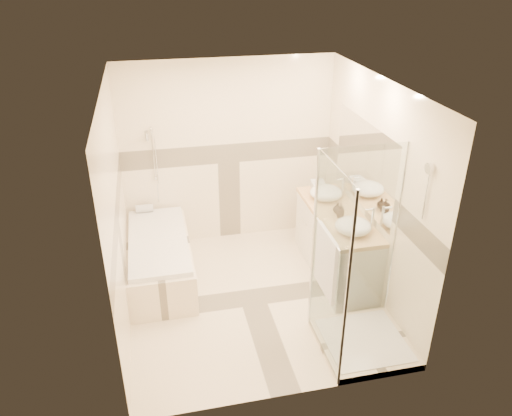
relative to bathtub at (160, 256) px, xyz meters
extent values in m
cube|color=#F4E2C2|center=(1.02, -0.65, -0.31)|extent=(2.80, 3.00, 0.01)
cube|color=white|center=(1.02, -0.65, 2.20)|extent=(2.80, 3.00, 0.01)
cube|color=#FAE7C8|center=(1.02, 0.85, 0.94)|extent=(2.80, 0.01, 2.50)
cube|color=#FAE7C8|center=(1.02, -2.15, 0.94)|extent=(2.80, 0.01, 2.50)
cube|color=#FAE7C8|center=(-0.38, -0.65, 0.94)|extent=(0.01, 3.00, 2.50)
cube|color=#FAE7C8|center=(2.43, -0.65, 0.94)|extent=(0.01, 3.00, 2.50)
cube|color=white|center=(2.41, -0.35, 1.14)|extent=(0.01, 1.60, 1.00)
cylinder|color=silver|center=(0.05, 0.82, 1.04)|extent=(0.02, 0.02, 0.70)
cube|color=#FAE7C8|center=(0.00, 0.00, -0.06)|extent=(0.75, 1.70, 0.50)
cube|color=white|center=(0.00, 0.00, 0.22)|extent=(0.69, 1.60, 0.06)
ellipsoid|color=white|center=(0.00, 0.00, 0.17)|extent=(0.56, 1.40, 0.16)
cube|color=white|center=(2.15, -0.35, 0.09)|extent=(0.55, 1.60, 0.80)
cylinder|color=silver|center=(1.86, -0.75, 0.24)|extent=(0.01, 0.24, 0.01)
cylinder|color=silver|center=(1.86, 0.05, 0.24)|extent=(0.01, 0.24, 0.01)
cube|color=#EDBF7D|center=(2.15, -0.35, 0.52)|extent=(0.57, 1.62, 0.05)
cube|color=#FAE7C8|center=(1.97, -1.70, -0.27)|extent=(0.90, 0.90, 0.08)
cube|color=white|center=(1.97, -1.70, -0.22)|extent=(0.80, 0.80, 0.01)
cube|color=white|center=(1.53, -1.70, 0.73)|extent=(0.01, 0.90, 2.00)
cube|color=white|center=(1.97, -1.26, 0.73)|extent=(0.90, 0.01, 2.00)
cylinder|color=silver|center=(1.52, -2.15, 0.73)|extent=(0.03, 0.03, 2.00)
cylinder|color=silver|center=(1.52, -1.25, 0.73)|extent=(0.03, 0.03, 2.00)
cylinder|color=silver|center=(2.42, -1.25, 0.73)|extent=(0.03, 0.03, 2.00)
cylinder|color=silver|center=(2.38, -1.70, 1.64)|extent=(0.03, 0.10, 0.10)
cylinder|color=silver|center=(1.49, -1.70, 1.09)|extent=(0.02, 0.60, 0.02)
cube|color=silver|center=(1.49, -1.70, 0.79)|extent=(0.04, 0.48, 0.62)
ellipsoid|color=white|center=(2.13, 0.05, 0.63)|extent=(0.41, 0.41, 0.16)
ellipsoid|color=white|center=(2.13, -0.83, 0.62)|extent=(0.40, 0.40, 0.16)
cylinder|color=silver|center=(2.35, 0.05, 0.68)|extent=(0.03, 0.03, 0.27)
cylinder|color=silver|center=(2.31, 0.05, 0.79)|extent=(0.10, 0.02, 0.02)
cylinder|color=silver|center=(2.35, -0.83, 0.69)|extent=(0.03, 0.03, 0.29)
cylinder|color=silver|center=(2.30, -0.83, 0.81)|extent=(0.10, 0.02, 0.02)
imported|color=black|center=(2.13, -0.45, 0.63)|extent=(0.10, 0.10, 0.17)
imported|color=black|center=(2.13, -0.35, 0.61)|extent=(0.13, 0.13, 0.13)
cube|color=silver|center=(2.13, 0.34, 0.59)|extent=(0.20, 0.30, 0.09)
cylinder|color=silver|center=(-0.14, 0.74, 0.30)|extent=(0.23, 0.10, 0.10)
camera|label=1|loc=(0.04, -5.31, 3.32)|focal=35.00mm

